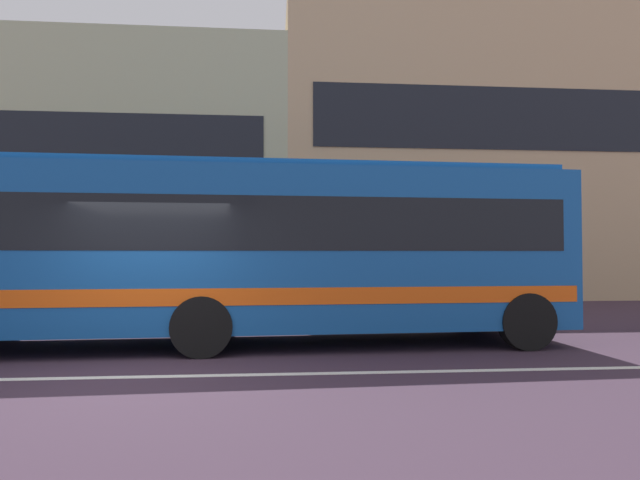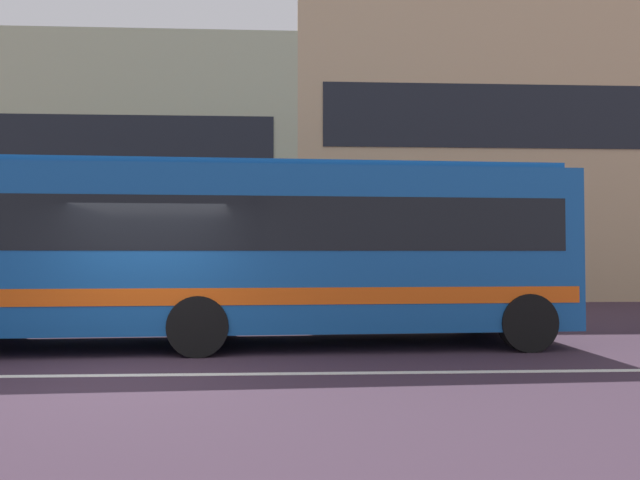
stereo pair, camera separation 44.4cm
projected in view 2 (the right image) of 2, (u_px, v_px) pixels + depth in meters
The scene contains 6 objects.
ground_plane at pixel (122, 375), 7.46m from camera, with size 160.00×160.00×0.00m, color #3B2938.
lane_centre_line at pixel (122, 375), 7.46m from camera, with size 60.00×0.16×0.01m, color silver.
hedge_row_far at pixel (102, 305), 13.76m from camera, with size 17.68×1.10×0.79m, color #255025.
apartment_block_left at pixel (52, 182), 22.98m from camera, with size 20.87×9.32×9.53m.
apartment_block_right at pixel (547, 164), 23.96m from camera, with size 22.13×9.32×11.37m.
transit_bus at pixel (247, 247), 10.10m from camera, with size 11.83×3.03×3.30m.
Camera 2 is at (2.40, -7.62, 1.66)m, focal length 30.37 mm.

